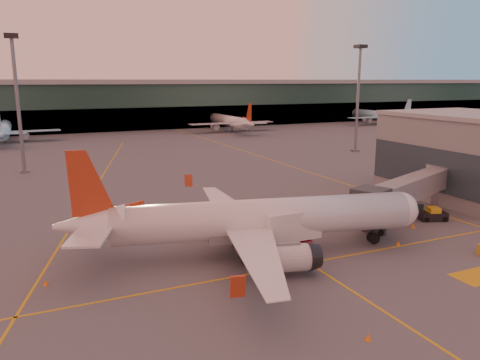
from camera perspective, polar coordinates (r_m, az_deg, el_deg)
name	(u,v)px	position (r m, az deg, el deg)	size (l,w,h in m)	color
ground	(290,294)	(40.14, 6.11, -13.60)	(600.00, 600.00, 0.00)	#4C4F54
taxi_markings	(111,190)	(78.31, -15.46, -1.16)	(100.12, 173.00, 0.01)	gold
terminal	(85,105)	(174.04, -18.42, 8.63)	(400.00, 20.00, 17.60)	#19382D
gate_building	(472,155)	(78.66, 26.41, 2.73)	(18.40, 22.40, 12.60)	slate
mast_west_near	(17,94)	(97.08, -25.55, 9.45)	(2.40, 2.40, 25.60)	slate
mast_east_near	(358,91)	(118.67, 14.22, 10.51)	(2.40, 2.40, 25.60)	slate
distant_aircraft_row	(21,141)	(150.06, -25.18, 4.29)	(290.00, 34.00, 13.00)	#97E0FD
main_airplane	(252,220)	(46.85, 1.46, -4.94)	(36.74, 33.42, 11.19)	silver
jet_bridge	(414,188)	(63.61, 20.50, -0.95)	(23.14, 11.72, 5.64)	slate
catering_truck	(290,229)	(47.45, 6.13, -6.02)	(6.10, 2.84, 4.69)	maroon
pushback_tug	(433,215)	(63.92, 22.47, -3.97)	(3.69, 2.76, 1.70)	black
cone_nose	(413,226)	(59.88, 20.29, -5.24)	(0.48, 0.48, 0.61)	orange
cone_tail	(46,282)	(44.54, -22.62, -11.45)	(0.44, 0.44, 0.56)	orange
cone_wing_right	(368,337)	(34.61, 15.35, -17.99)	(0.41, 0.41, 0.52)	orange
cone_wing_left	(202,212)	(61.98, -4.62, -3.94)	(0.47, 0.47, 0.60)	orange
cone_fwd	(398,243)	(53.36, 18.74, -7.30)	(0.38, 0.38, 0.48)	orange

